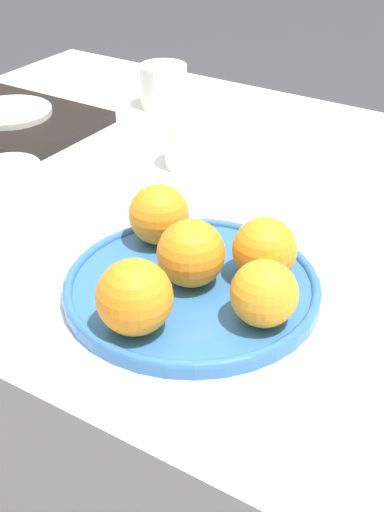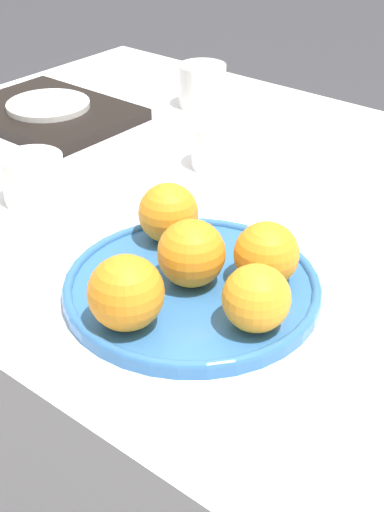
{
  "view_description": "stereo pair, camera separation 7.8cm",
  "coord_description": "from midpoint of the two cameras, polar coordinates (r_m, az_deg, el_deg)",
  "views": [
    {
      "loc": [
        0.43,
        -0.77,
        1.23
      ],
      "look_at": [
        0.07,
        -0.22,
        0.82
      ],
      "focal_mm": 50.0,
      "sensor_mm": 36.0,
      "label": 1
    },
    {
      "loc": [
        0.49,
        -0.73,
        1.23
      ],
      "look_at": [
        0.07,
        -0.22,
        0.82
      ],
      "focal_mm": 50.0,
      "sensor_mm": 36.0,
      "label": 2
    }
  ],
  "objects": [
    {
      "name": "table",
      "position": [
        1.22,
        5.73,
        -11.85
      ],
      "size": [
        1.34,
        0.87,
        0.77
      ],
      "color": "white",
      "rests_on": "ground_plane"
    },
    {
      "name": "fruit_platter",
      "position": [
        0.8,
        2.78,
        -2.54
      ],
      "size": [
        0.29,
        0.29,
        0.02
      ],
      "color": "#336BAD",
      "rests_on": "table"
    },
    {
      "name": "orange_0",
      "position": [
        0.78,
        2.8,
        0.13
      ],
      "size": [
        0.08,
        0.08,
        0.08
      ],
      "color": "orange",
      "rests_on": "fruit_platter"
    },
    {
      "name": "orange_1",
      "position": [
        0.71,
        -2.22,
        -3.07
      ],
      "size": [
        0.08,
        0.08,
        0.08
      ],
      "color": "orange",
      "rests_on": "fruit_platter"
    },
    {
      "name": "orange_2",
      "position": [
        0.86,
        0.68,
        3.39
      ],
      "size": [
        0.07,
        0.07,
        0.07
      ],
      "color": "orange",
      "rests_on": "fruit_platter"
    },
    {
      "name": "orange_3",
      "position": [
        0.72,
        8.26,
        -3.47
      ],
      "size": [
        0.07,
        0.07,
        0.07
      ],
      "color": "orange",
      "rests_on": "fruit_platter"
    },
    {
      "name": "orange_4",
      "position": [
        0.79,
        8.79,
        0.06
      ],
      "size": [
        0.07,
        0.07,
        0.07
      ],
      "color": "orange",
      "rests_on": "fruit_platter"
    },
    {
      "name": "serving_tray",
      "position": [
        1.29,
        -9.65,
        11.16
      ],
      "size": [
        0.29,
        0.22,
        0.02
      ],
      "color": "black",
      "rests_on": "table"
    },
    {
      "name": "side_plate",
      "position": [
        1.28,
        -9.72,
        11.78
      ],
      "size": [
        0.14,
        0.14,
        0.01
      ],
      "color": "silver",
      "rests_on": "serving_tray"
    },
    {
      "name": "cup_0",
      "position": [
        1.0,
        -10.39,
        6.03
      ],
      "size": [
        0.09,
        0.09,
        0.07
      ],
      "color": "white",
      "rests_on": "table"
    },
    {
      "name": "cup_2",
      "position": [
        1.32,
        2.57,
        13.44
      ],
      "size": [
        0.08,
        0.08,
        0.08
      ],
      "color": "white",
      "rests_on": "table"
    },
    {
      "name": "cup_3",
      "position": [
        1.08,
        4.08,
        8.75
      ],
      "size": [
        0.08,
        0.08,
        0.07
      ],
      "color": "white",
      "rests_on": "table"
    },
    {
      "name": "napkin",
      "position": [
        1.05,
        15.19,
        5.0
      ],
      "size": [
        0.1,
        0.13,
        0.01
      ],
      "color": "white",
      "rests_on": "table"
    }
  ]
}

